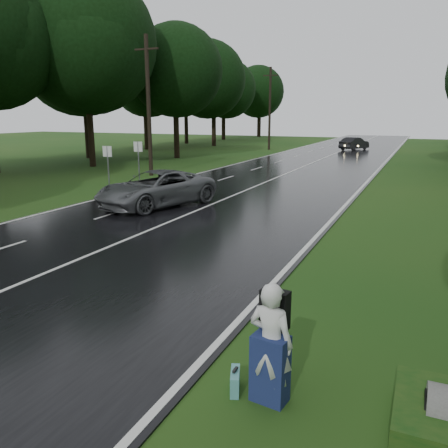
# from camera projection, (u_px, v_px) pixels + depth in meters

# --- Properties ---
(ground) EXTENTS (160.00, 160.00, 0.00)m
(ground) POSITION_uv_depth(u_px,v_px,m) (10.00, 289.00, 11.03)
(ground) COLOR #234414
(ground) RESTS_ON ground
(road) EXTENTS (12.00, 140.00, 0.04)m
(road) POSITION_uv_depth(u_px,v_px,m) (269.00, 181.00, 28.78)
(road) COLOR black
(road) RESTS_ON ground
(lane_center) EXTENTS (0.12, 140.00, 0.01)m
(lane_center) POSITION_uv_depth(u_px,v_px,m) (269.00, 181.00, 28.77)
(lane_center) COLOR silver
(lane_center) RESTS_ON road
(grey_car) EXTENTS (4.35, 6.36, 1.62)m
(grey_car) POSITION_uv_depth(u_px,v_px,m) (156.00, 189.00, 20.71)
(grey_car) COLOR #55575A
(grey_car) RESTS_ON road
(far_car) EXTENTS (3.13, 4.75, 1.48)m
(far_car) POSITION_uv_depth(u_px,v_px,m) (354.00, 144.00, 53.88)
(far_car) COLOR black
(far_car) RESTS_ON road
(hitchhiker) EXTENTS (0.74, 0.68, 1.87)m
(hitchhiker) POSITION_uv_depth(u_px,v_px,m) (271.00, 347.00, 6.56)
(hitchhiker) COLOR silver
(hitchhiker) RESTS_ON ground
(suitcase) EXTENTS (0.29, 0.48, 0.33)m
(suitcase) POSITION_uv_depth(u_px,v_px,m) (235.00, 381.00, 6.94)
(suitcase) COLOR teal
(suitcase) RESTS_ON ground
(utility_pole_mid) EXTENTS (1.80, 0.28, 9.30)m
(utility_pole_mid) POSITION_uv_depth(u_px,v_px,m) (151.00, 175.00, 31.64)
(utility_pole_mid) COLOR black
(utility_pole_mid) RESTS_ON ground
(utility_pole_far) EXTENTS (1.80, 0.28, 9.59)m
(utility_pole_far) POSITION_uv_depth(u_px,v_px,m) (269.00, 150.00, 54.82)
(utility_pole_far) COLOR black
(utility_pole_far) RESTS_ON ground
(road_sign_a) EXTENTS (0.59, 0.10, 2.46)m
(road_sign_a) POSITION_uv_depth(u_px,v_px,m) (110.00, 190.00, 25.52)
(road_sign_a) COLOR white
(road_sign_a) RESTS_ON ground
(road_sign_b) EXTENTS (0.61, 0.10, 2.55)m
(road_sign_b) POSITION_uv_depth(u_px,v_px,m) (140.00, 183.00, 28.16)
(road_sign_b) COLOR white
(road_sign_b) RESTS_ON ground
(tree_left_d) EXTENTS (10.59, 10.59, 16.55)m
(tree_left_d) POSITION_uv_depth(u_px,v_px,m) (93.00, 166.00, 37.13)
(tree_left_d) COLOR black
(tree_left_d) RESTS_ON ground
(tree_left_e) EXTENTS (9.44, 9.44, 14.75)m
(tree_left_e) POSITION_uv_depth(u_px,v_px,m) (177.00, 158.00, 44.45)
(tree_left_e) COLOR black
(tree_left_e) RESTS_ON ground
(tree_left_f) EXTENTS (9.34, 9.34, 14.59)m
(tree_left_f) POSITION_uv_depth(u_px,v_px,m) (214.00, 146.00, 61.41)
(tree_left_f) COLOR black
(tree_left_f) RESTS_ON ground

